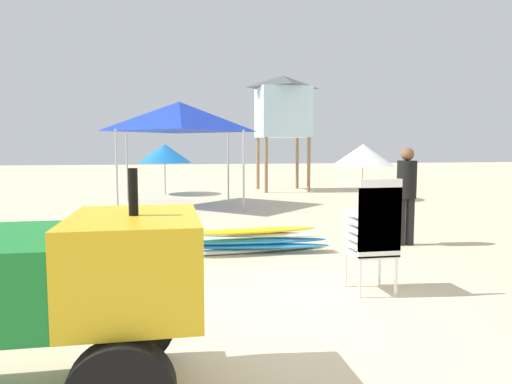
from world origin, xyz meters
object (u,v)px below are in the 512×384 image
object	(u,v)px
popup_canopy	(179,117)
beach_umbrella_left	(363,155)
surfboard_pile	(250,241)
beach_umbrella_mid	(165,153)
utility_cart	(0,286)
lifeguard_tower	(283,106)
stacked_plastic_chairs	(375,228)
lifeguard_near_center	(406,190)

from	to	relation	value
popup_canopy	beach_umbrella_left	world-z (taller)	popup_canopy
surfboard_pile	beach_umbrella_mid	distance (m)	9.72
utility_cart	popup_canopy	xyz separation A→B (m)	(1.36, 10.08, 1.65)
lifeguard_tower	beach_umbrella_left	xyz separation A→B (m)	(1.73, -3.37, -1.73)
stacked_plastic_chairs	utility_cart	bearing A→B (deg)	-151.30
lifeguard_near_center	stacked_plastic_chairs	bearing A→B (deg)	-124.34
lifeguard_near_center	beach_umbrella_mid	world-z (taller)	beach_umbrella_mid
beach_umbrella_mid	beach_umbrella_left	bearing A→B (deg)	-24.26
lifeguard_tower	beach_umbrella_mid	world-z (taller)	lifeguard_tower
stacked_plastic_chairs	beach_umbrella_mid	bearing A→B (deg)	101.08
popup_canopy	lifeguard_near_center	bearing A→B (deg)	-59.10
lifeguard_near_center	popup_canopy	size ratio (longest dim) A/B	0.53
stacked_plastic_chairs	lifeguard_near_center	size ratio (longest dim) A/B	0.80
beach_umbrella_left	surfboard_pile	bearing A→B (deg)	-124.62
beach_umbrella_mid	surfboard_pile	bearing A→B (deg)	-82.20
popup_canopy	beach_umbrella_mid	world-z (taller)	popup_canopy
stacked_plastic_chairs	beach_umbrella_left	distance (m)	9.84
surfboard_pile	beach_umbrella_left	bearing A→B (deg)	55.38
beach_umbrella_left	utility_cart	bearing A→B (deg)	-122.66
stacked_plastic_chairs	lifeguard_near_center	world-z (taller)	lifeguard_near_center
lifeguard_near_center	beach_umbrella_mid	distance (m)	10.21
stacked_plastic_chairs	beach_umbrella_left	world-z (taller)	beach_umbrella_left
popup_canopy	lifeguard_tower	bearing A→B (deg)	47.07
utility_cart	lifeguard_tower	world-z (taller)	lifeguard_tower
beach_umbrella_left	lifeguard_near_center	bearing A→B (deg)	-107.24
utility_cart	surfboard_pile	world-z (taller)	utility_cart
utility_cart	popup_canopy	distance (m)	10.30
lifeguard_tower	beach_umbrella_mid	xyz separation A→B (m)	(-4.29, -0.66, -1.70)
utility_cart	beach_umbrella_left	size ratio (longest dim) A/B	1.33
utility_cart	lifeguard_tower	size ratio (longest dim) A/B	0.61
surfboard_pile	popup_canopy	distance (m)	6.50
utility_cart	surfboard_pile	size ratio (longest dim) A/B	0.99
surfboard_pile	lifeguard_tower	distance (m)	11.02
beach_umbrella_mid	stacked_plastic_chairs	bearing A→B (deg)	-78.92
surfboard_pile	lifeguard_tower	xyz separation A→B (m)	(2.99, 10.21, 2.90)
popup_canopy	beach_umbrella_left	size ratio (longest dim) A/B	1.60
beach_umbrella_left	beach_umbrella_mid	world-z (taller)	beach_umbrella_mid
surfboard_pile	beach_umbrella_left	xyz separation A→B (m)	(4.72, 6.83, 1.18)
stacked_plastic_chairs	surfboard_pile	distance (m)	2.53
surfboard_pile	lifeguard_near_center	world-z (taller)	lifeguard_near_center
utility_cart	beach_umbrella_mid	world-z (taller)	beach_umbrella_mid
utility_cart	popup_canopy	world-z (taller)	popup_canopy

